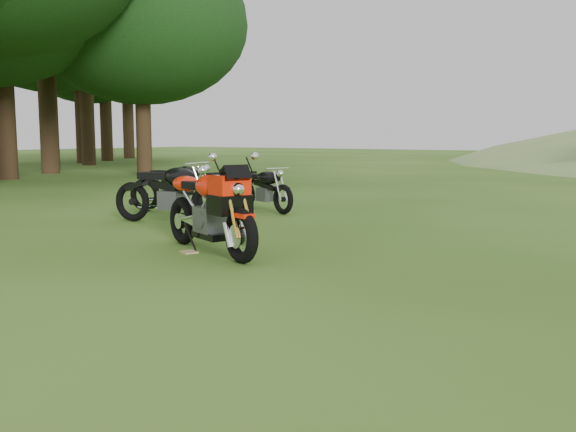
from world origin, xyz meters
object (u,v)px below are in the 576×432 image
Objects in this scene: sport_motorcycle at (209,202)px; plywood_board at (189,252)px; vintage_moto_d at (177,186)px; vintage_moto_c at (169,191)px; vintage_moto_b at (264,188)px.

plywood_board is at bearing -126.87° from sport_motorcycle.
sport_motorcycle is 4.39m from vintage_moto_d.
vintage_moto_c is (-2.14, 1.76, 0.55)m from plywood_board.
plywood_board is (-0.23, -0.14, -0.64)m from sport_motorcycle.
vintage_moto_d is at bearing -117.97° from vintage_moto_b.
vintage_moto_c reaches higher than plywood_board.
vintage_moto_b is at bearing 115.39° from plywood_board.
vintage_moto_c reaches higher than vintage_moto_b.
plywood_board is at bearing -46.69° from vintage_moto_b.
vintage_moto_b is 2.37m from vintage_moto_c.
sport_motorcycle is 0.69m from plywood_board.
vintage_moto_b is 0.84× the size of vintage_moto_c.
plywood_board is 4.35m from vintage_moto_d.
sport_motorcycle reaches higher than vintage_moto_c.
vintage_moto_c is 1.06× the size of vintage_moto_d.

